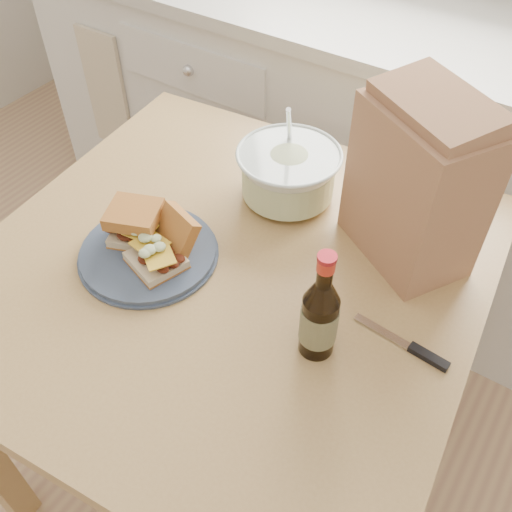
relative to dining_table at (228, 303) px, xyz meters
The scene contains 9 objects.
cabinet_run 0.98m from the dining_table, 96.08° to the left, with size 2.50×0.64×0.94m.
dining_table is the anchor object (origin of this frame).
plate 0.20m from the dining_table, 155.09° to the right, with size 0.27×0.27×0.02m, color #3D4B63.
sandwich_left 0.25m from the dining_table, 165.34° to the right, with size 0.13×0.12×0.07m.
sandwich_right 0.20m from the dining_table, 147.36° to the right, with size 0.12×0.16×0.08m.
coleslaw_bowl 0.30m from the dining_table, 91.89° to the left, with size 0.22×0.22×0.22m.
beer_bottle 0.32m from the dining_table, 16.73° to the right, with size 0.06×0.06×0.23m.
knife 0.41m from the dining_table, ahead, with size 0.18×0.03×0.01m.
paper_bag 0.45m from the dining_table, 40.99° to the left, with size 0.24×0.16×0.31m, color #AB7752.
Camera 1 is at (0.57, 0.15, 1.61)m, focal length 40.00 mm.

